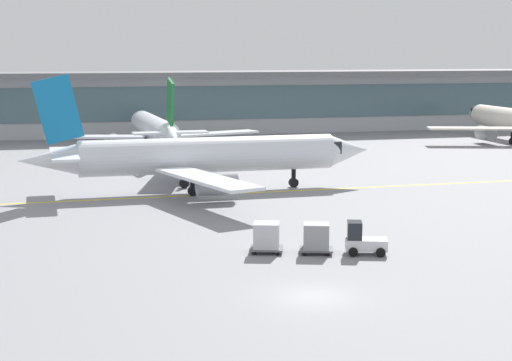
% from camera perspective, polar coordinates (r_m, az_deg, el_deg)
% --- Properties ---
extents(ground_plane, '(400.00, 400.00, 0.00)m').
position_cam_1_polar(ground_plane, '(43.52, 3.96, -8.01)').
color(ground_plane, gray).
extents(taxiway_centreline_stripe, '(109.99, 2.36, 0.01)m').
position_cam_1_polar(taxiway_centreline_stripe, '(73.59, -3.00, -0.97)').
color(taxiway_centreline_stripe, yellow).
rests_on(taxiway_centreline_stripe, ground_plane).
extents(terminal_concourse, '(202.26, 11.00, 9.60)m').
position_cam_1_polar(terminal_concourse, '(127.10, -8.24, 5.37)').
color(terminal_concourse, '#B2B7BC').
rests_on(terminal_concourse, ground_plane).
extents(gate_airplane_1, '(27.31, 29.35, 9.73)m').
position_cam_1_polar(gate_airplane_1, '(105.89, -7.06, 3.60)').
color(gate_airplane_1, silver).
rests_on(gate_airplane_1, ground_plane).
extents(taxiing_regional_jet, '(32.45, 30.24, 10.77)m').
position_cam_1_polar(taxiing_regional_jet, '(74.97, -3.63, 1.70)').
color(taxiing_regional_jet, silver).
rests_on(taxiing_regional_jet, ground_plane).
extents(baggage_tug, '(2.90, 2.24, 2.10)m').
position_cam_1_polar(baggage_tug, '(52.34, 7.41, -4.14)').
color(baggage_tug, silver).
rests_on(baggage_tug, ground_plane).
extents(cargo_dolly_lead, '(2.49, 2.16, 1.94)m').
position_cam_1_polar(cargo_dolly_lead, '(52.19, 4.19, -3.94)').
color(cargo_dolly_lead, '#595B60').
rests_on(cargo_dolly_lead, ground_plane).
extents(cargo_dolly_trailing, '(2.49, 2.16, 1.94)m').
position_cam_1_polar(cargo_dolly_trailing, '(52.25, 0.73, -3.91)').
color(cargo_dolly_trailing, '#595B60').
rests_on(cargo_dolly_trailing, ground_plane).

